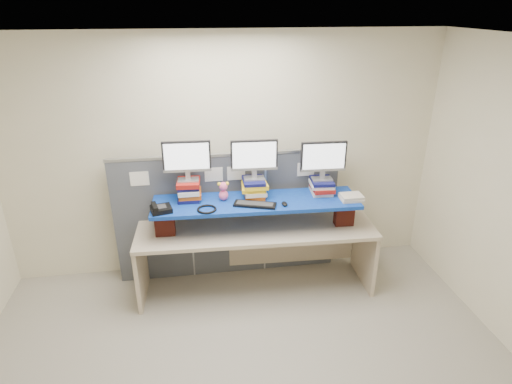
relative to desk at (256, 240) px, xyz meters
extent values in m
cube|color=beige|center=(-0.27, -1.41, 0.77)|extent=(5.00, 4.00, 2.80)
cube|color=white|center=(-0.27, -1.41, 2.17)|extent=(5.00, 4.00, 0.01)
cube|color=#454952|center=(-1.14, 0.37, 0.12)|extent=(0.85, 0.05, 1.50)
cube|color=#454952|center=(-0.27, 0.37, 0.12)|extent=(0.85, 0.05, 1.50)
cube|color=#454952|center=(0.60, 0.37, 0.12)|extent=(0.85, 0.05, 1.50)
cube|color=#ADAFB4|center=(-0.27, 0.37, 0.89)|extent=(2.60, 0.06, 0.03)
cube|color=white|center=(-1.22, 0.34, 0.67)|extent=(0.20, 0.00, 0.16)
cube|color=white|center=(-0.42, 0.34, 0.67)|extent=(0.20, 0.00, 0.16)
cube|color=white|center=(-0.17, 0.34, 0.67)|extent=(0.20, 0.00, 0.16)
cube|color=white|center=(0.63, 0.34, 0.67)|extent=(0.20, 0.00, 0.16)
cube|color=#C8B498|center=(0.00, 0.00, 0.14)|extent=(2.62, 0.86, 0.04)
cube|color=#C8B498|center=(-1.27, 0.05, -0.26)|extent=(0.07, 0.70, 0.75)
cube|color=#C8B498|center=(1.27, -0.05, -0.26)|extent=(0.07, 0.70, 0.75)
cube|color=maroon|center=(-0.97, -0.01, 0.30)|extent=(0.21, 0.12, 0.28)
cube|color=maroon|center=(0.97, -0.09, 0.30)|extent=(0.21, 0.12, 0.28)
cube|color=#0B1E92|center=(0.00, 0.00, 0.46)|extent=(2.21, 0.64, 0.04)
cube|color=#101248|center=(-0.70, 0.15, 0.50)|extent=(0.24, 0.28, 0.04)
cube|color=#BB4D11|center=(-0.69, 0.16, 0.54)|extent=(0.24, 0.28, 0.05)
cube|color=silver|center=(-0.71, 0.16, 0.59)|extent=(0.22, 0.30, 0.05)
cube|color=#101248|center=(-0.71, 0.16, 0.63)|extent=(0.23, 0.26, 0.04)
cube|color=#9E1912|center=(-0.70, 0.15, 0.67)|extent=(0.25, 0.29, 0.05)
cube|color=#BB4D11|center=(0.00, 0.12, 0.50)|extent=(0.23, 0.29, 0.04)
cube|color=silver|center=(0.00, 0.12, 0.54)|extent=(0.23, 0.29, 0.04)
cube|color=yellow|center=(-0.01, 0.13, 0.58)|extent=(0.27, 0.31, 0.04)
cube|color=yellow|center=(0.01, 0.11, 0.62)|extent=(0.25, 0.29, 0.05)
cube|color=#101248|center=(-0.01, 0.11, 0.66)|extent=(0.23, 0.29, 0.03)
cube|color=silver|center=(0.75, 0.10, 0.50)|extent=(0.24, 0.29, 0.04)
cube|color=#9E1912|center=(0.75, 0.08, 0.54)|extent=(0.23, 0.28, 0.05)
cube|color=silver|center=(0.74, 0.09, 0.58)|extent=(0.27, 0.29, 0.04)
cube|color=#101248|center=(0.75, 0.10, 0.62)|extent=(0.26, 0.31, 0.04)
cube|color=#9C9CA0|center=(-0.70, 0.15, 0.70)|extent=(0.22, 0.15, 0.01)
cube|color=#9C9CA0|center=(-0.70, 0.15, 0.75)|extent=(0.05, 0.04, 0.09)
cube|color=black|center=(-0.70, 0.15, 0.96)|extent=(0.50, 0.05, 0.33)
cube|color=white|center=(-0.70, 0.13, 0.96)|extent=(0.46, 0.02, 0.29)
cube|color=#9C9CA0|center=(0.00, 0.12, 0.69)|extent=(0.22, 0.15, 0.01)
cube|color=#9C9CA0|center=(0.00, 0.12, 0.74)|extent=(0.05, 0.04, 0.09)
cube|color=black|center=(0.00, 0.12, 0.95)|extent=(0.50, 0.05, 0.33)
cube|color=white|center=(0.00, 0.10, 0.95)|extent=(0.46, 0.02, 0.29)
cube|color=#9C9CA0|center=(0.75, 0.09, 0.64)|extent=(0.22, 0.15, 0.01)
cube|color=#9C9CA0|center=(0.75, 0.09, 0.70)|extent=(0.05, 0.04, 0.09)
cube|color=black|center=(0.75, 0.09, 0.90)|extent=(0.50, 0.05, 0.33)
cube|color=white|center=(0.75, 0.07, 0.90)|extent=(0.46, 0.02, 0.29)
cube|color=black|center=(-0.03, -0.12, 0.49)|extent=(0.46, 0.28, 0.02)
cube|color=#2E2D30|center=(-0.03, -0.12, 0.50)|extent=(0.39, 0.22, 0.00)
ellipsoid|color=black|center=(0.28, -0.16, 0.49)|extent=(0.07, 0.11, 0.03)
cube|color=black|center=(-0.99, -0.11, 0.50)|extent=(0.24, 0.22, 0.05)
cube|color=#2E2D30|center=(-0.99, -0.11, 0.53)|extent=(0.12, 0.12, 0.01)
cube|color=black|center=(-1.04, -0.12, 0.55)|extent=(0.08, 0.19, 0.04)
torus|color=black|center=(-0.53, -0.15, 0.49)|extent=(0.24, 0.24, 0.02)
ellipsoid|color=#FC6092|center=(-0.34, 0.06, 0.54)|extent=(0.10, 0.09, 0.12)
sphere|color=#FC6092|center=(-0.34, 0.06, 0.64)|extent=(0.09, 0.09, 0.09)
sphere|color=yellow|center=(-0.38, 0.06, 0.67)|extent=(0.04, 0.04, 0.04)
sphere|color=yellow|center=(-0.30, 0.06, 0.67)|extent=(0.04, 0.04, 0.04)
cube|color=beige|center=(1.01, -0.14, 0.49)|extent=(0.24, 0.19, 0.03)
cube|color=beige|center=(1.01, -0.14, 0.52)|extent=(0.23, 0.18, 0.03)
camera|label=1|loc=(-0.64, -4.07, 2.41)|focal=30.00mm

